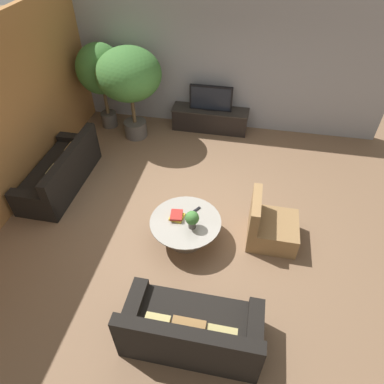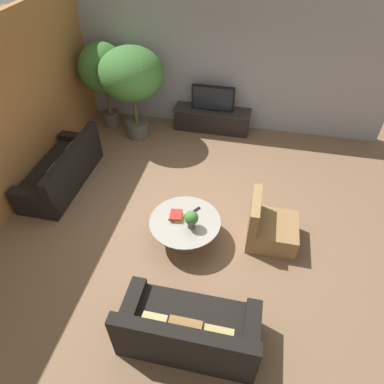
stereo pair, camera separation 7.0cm
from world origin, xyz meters
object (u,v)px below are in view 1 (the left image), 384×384
Objects in this scene: television at (211,98)px; couch_near_entry at (191,331)px; media_console at (210,119)px; potted_palm_tall at (100,71)px; coffee_table at (186,226)px; armchair_wicker at (270,227)px; couch_by_wall at (61,173)px; potted_palm_corner at (129,77)px; potted_plant_tabletop at (192,219)px.

television is 5.24m from couch_near_entry.
potted_palm_tall is at bearing -172.63° from media_console.
potted_palm_tall reaches higher than coffee_table.
media_console is 3.54m from armchair_wicker.
media_console is 0.89× the size of couch_by_wall.
coffee_table is at bearing 101.65° from armchair_wicker.
media_console is 0.54m from television.
coffee_table is at bearing -50.95° from potted_palm_tall.
television is at bearing 135.56° from couch_by_wall.
armchair_wicker is 0.43× the size of potted_palm_tall.
potted_palm_corner is (0.78, -0.31, 0.06)m from potted_palm_tall.
television is 3.12× the size of potted_plant_tabletop.
potted_palm_corner reaches higher than couch_near_entry.
potted_plant_tabletop is (1.93, -2.97, -0.82)m from potted_palm_corner.
potted_palm_corner is at bearing 122.12° from coffee_table.
armchair_wicker is (1.36, 0.28, -0.04)m from coffee_table.
armchair_wicker is 5.01m from potted_palm_tall.
armchair_wicker is at bearing 11.65° from coffee_table.
potted_plant_tabletop is at bearing -50.46° from potted_palm_tall.
potted_palm_corner reaches higher than armchair_wicker.
couch_by_wall is 1.02× the size of potted_palm_tall.
potted_palm_tall reaches higher than armchair_wicker.
potted_plant_tabletop is at bearing -85.77° from television.
couch_near_entry is at bearing -83.73° from television.
coffee_table is at bearing 71.19° from couch_by_wall.
television is 1.88m from potted_palm_corner.
television reaches higher than media_console.
media_console is at bearing 94.23° from potted_plant_tabletop.
couch_by_wall is at bearing 81.10° from armchair_wicker.
armchair_wicker is 2.74× the size of potted_plant_tabletop.
coffee_table is 0.35m from potted_plant_tabletop.
television reaches higher than coffee_table.
couch_near_entry is at bearing -79.21° from potted_plant_tabletop.
couch_near_entry is 5.83m from potted_palm_tall.
potted_palm_tall is (-2.44, -0.32, 1.11)m from media_console.
potted_palm_corner is at bearing 123.01° from potted_plant_tabletop.
media_console is 0.88× the size of potted_palm_corner.
couch_near_entry is (0.57, -5.19, 0.02)m from media_console.
potted_plant_tabletop is (0.27, -3.59, 0.35)m from media_console.
couch_near_entry is (0.57, -5.18, -0.52)m from television.
armchair_wicker is at bearing -65.05° from television.
potted_palm_corner is 6.53× the size of potted_plant_tabletop.
coffee_table is at bearing 141.94° from potted_plant_tabletop.
potted_palm_tall reaches higher than couch_by_wall.
armchair_wicker is 1.33m from potted_plant_tabletop.
armchair_wicker is (1.49, -3.21, -0.00)m from media_console.
potted_palm_corner is at bearing -159.41° from media_console.
potted_plant_tabletop is (2.70, -3.28, -0.76)m from potted_palm_tall.
television is 3.58m from armchair_wicker.
media_console is 5.72× the size of potted_plant_tabletop.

